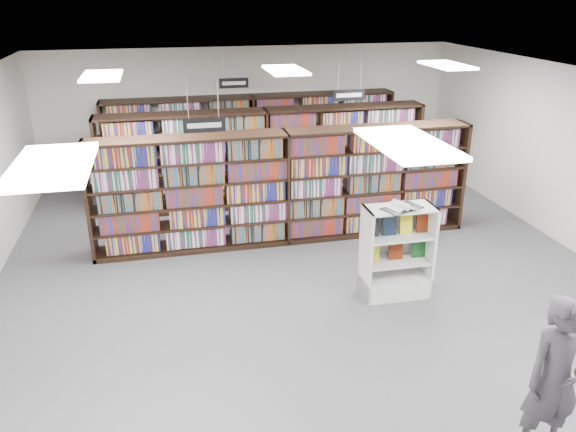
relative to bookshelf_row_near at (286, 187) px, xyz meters
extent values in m
plane|color=#4B4B4F|center=(0.00, -2.00, -1.05)|extent=(12.00, 12.00, 0.00)
cube|color=white|center=(0.00, -2.00, 2.15)|extent=(10.00, 12.00, 0.10)
cube|color=silver|center=(0.00, 4.00, 0.55)|extent=(10.00, 0.10, 3.20)
cube|color=black|center=(0.00, 0.00, 0.00)|extent=(7.00, 0.60, 2.10)
cube|color=maroon|center=(0.00, 0.00, 0.00)|extent=(6.88, 0.42, 1.98)
cube|color=black|center=(0.00, 2.00, 0.00)|extent=(7.00, 0.60, 2.10)
cube|color=maroon|center=(0.00, 2.00, 0.00)|extent=(6.88, 0.42, 1.98)
cube|color=black|center=(0.00, 3.70, 0.00)|extent=(7.00, 0.60, 2.10)
cube|color=maroon|center=(0.00, 3.70, 0.00)|extent=(6.88, 0.42, 1.98)
cylinder|color=#B2B2B7|center=(-1.73, -1.00, 1.86)|extent=(0.01, 0.01, 0.58)
cylinder|color=#B2B2B7|center=(-1.27, -1.00, 1.86)|extent=(0.01, 0.01, 0.58)
cube|color=black|center=(-1.50, -1.00, 1.46)|extent=(0.65, 0.02, 0.22)
cube|color=white|center=(-1.50, -1.01, 1.46)|extent=(0.52, 0.00, 0.08)
cylinder|color=#B2B2B7|center=(1.27, 1.00, 1.86)|extent=(0.01, 0.01, 0.58)
cylinder|color=#B2B2B7|center=(1.73, 1.00, 1.86)|extent=(0.01, 0.01, 0.58)
cube|color=black|center=(1.50, 1.00, 1.46)|extent=(0.65, 0.02, 0.22)
cube|color=white|center=(1.50, 0.99, 1.46)|extent=(0.52, 0.00, 0.08)
cylinder|color=#B2B2B7|center=(-0.73, 3.00, 1.86)|extent=(0.01, 0.01, 0.58)
cylinder|color=#B2B2B7|center=(-0.27, 3.00, 1.86)|extent=(0.01, 0.01, 0.58)
cube|color=black|center=(-0.50, 3.00, 1.46)|extent=(0.65, 0.02, 0.22)
cube|color=white|center=(-0.50, 2.99, 1.46)|extent=(0.52, 0.00, 0.08)
cube|color=white|center=(-3.00, -5.00, 2.11)|extent=(0.60, 1.20, 0.04)
cube|color=white|center=(0.00, -5.00, 2.11)|extent=(0.60, 1.20, 0.04)
cube|color=white|center=(-3.00, 0.00, 2.11)|extent=(0.60, 1.20, 0.04)
cube|color=white|center=(0.00, 0.00, 2.11)|extent=(0.60, 1.20, 0.04)
cube|color=white|center=(3.00, 0.00, 2.11)|extent=(0.60, 1.20, 0.04)
cube|color=silver|center=(1.20, -2.40, -0.89)|extent=(1.05, 0.54, 0.31)
cube|color=silver|center=(0.69, -2.39, -0.32)|extent=(0.05, 0.52, 1.46)
cube|color=silver|center=(1.70, -2.41, -0.32)|extent=(0.05, 0.52, 1.46)
cube|color=silver|center=(1.20, -2.15, -0.32)|extent=(1.05, 0.04, 1.46)
cube|color=silver|center=(1.20, -2.40, 0.40)|extent=(1.05, 0.54, 0.03)
cube|color=silver|center=(1.20, -2.40, -0.47)|extent=(0.97, 0.50, 0.02)
cube|color=silver|center=(1.20, -2.40, -0.06)|extent=(0.97, 0.50, 0.03)
cube|color=black|center=(0.79, -2.34, 0.11)|extent=(0.21, 0.08, 0.32)
cube|color=black|center=(1.06, -2.35, 0.11)|extent=(0.21, 0.08, 0.32)
cube|color=yellow|center=(1.33, -2.35, 0.11)|extent=(0.21, 0.08, 0.32)
cube|color=#651E0A|center=(1.60, -2.35, 0.11)|extent=(0.21, 0.08, 0.32)
cube|color=yellow|center=(0.81, -2.34, -0.32)|extent=(0.23, 0.06, 0.29)
cube|color=#651E0A|center=(1.20, -2.35, -0.32)|extent=(0.23, 0.06, 0.29)
cube|color=#144A1C|center=(1.58, -2.35, -0.32)|extent=(0.23, 0.06, 0.29)
cube|color=black|center=(1.19, -2.47, 0.42)|extent=(0.67, 0.54, 0.01)
cube|color=white|center=(1.05, -2.47, 0.43)|extent=(0.36, 0.39, 0.05)
cube|color=white|center=(1.33, -2.47, 0.43)|extent=(0.36, 0.39, 0.07)
cylinder|color=white|center=(1.17, -2.47, 0.47)|extent=(0.21, 0.32, 0.10)
imported|color=#433F48|center=(1.42, -5.75, -0.16)|extent=(0.67, 0.46, 1.78)
camera|label=1|loc=(-2.13, -9.54, 3.40)|focal=35.00mm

